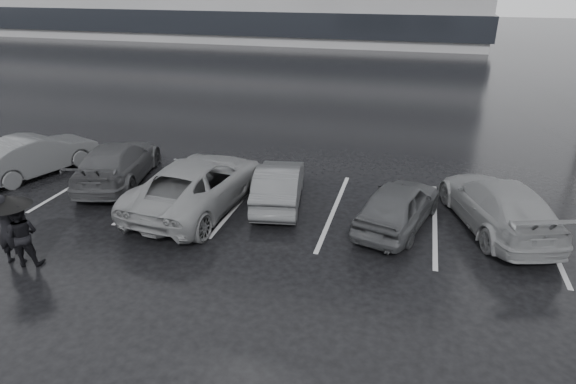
# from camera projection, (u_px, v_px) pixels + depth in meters

# --- Properties ---
(ground) EXTENTS (160.00, 160.00, 0.00)m
(ground) POSITION_uv_depth(u_px,v_px,m) (292.00, 251.00, 11.78)
(ground) COLOR black
(ground) RESTS_ON ground
(car_main) EXTENTS (2.39, 3.91, 1.25)m
(car_main) POSITION_uv_depth(u_px,v_px,m) (398.00, 205.00, 12.72)
(car_main) COLOR black
(car_main) RESTS_ON ground
(car_west_a) EXTENTS (1.89, 3.79, 1.19)m
(car_west_a) POSITION_uv_depth(u_px,v_px,m) (279.00, 184.00, 14.04)
(car_west_a) COLOR #2C2C2F
(car_west_a) RESTS_ON ground
(car_west_b) EXTENTS (2.78, 5.34, 1.44)m
(car_west_b) POSITION_uv_depth(u_px,v_px,m) (198.00, 183.00, 13.78)
(car_west_b) COLOR #535356
(car_west_b) RESTS_ON ground
(car_west_c) EXTENTS (2.78, 4.72, 1.28)m
(car_west_c) POSITION_uv_depth(u_px,v_px,m) (118.00, 162.00, 15.54)
(car_west_c) COLOR black
(car_west_c) RESTS_ON ground
(car_west_d) EXTENTS (2.69, 4.32, 1.34)m
(car_west_d) POSITION_uv_depth(u_px,v_px,m) (36.00, 155.00, 16.13)
(car_west_d) COLOR #2C2C2F
(car_west_d) RESTS_ON ground
(car_east) EXTENTS (3.23, 4.93, 1.33)m
(car_east) POSITION_uv_depth(u_px,v_px,m) (498.00, 204.00, 12.65)
(car_east) COLOR #535356
(car_east) RESTS_ON ground
(pedestrian_left) EXTENTS (0.70, 0.53, 1.75)m
(pedestrian_left) POSITION_uv_depth(u_px,v_px,m) (8.00, 229.00, 10.96)
(pedestrian_left) COLOR black
(pedestrian_left) RESTS_ON ground
(pedestrian_right) EXTENTS (0.88, 0.77, 1.52)m
(pedestrian_right) POSITION_uv_depth(u_px,v_px,m) (22.00, 235.00, 10.96)
(pedestrian_right) COLOR black
(pedestrian_right) RESTS_ON ground
(umbrella) EXTENTS (1.01, 1.01, 1.72)m
(umbrella) POSITION_uv_depth(u_px,v_px,m) (7.00, 201.00, 10.73)
(umbrella) COLOR black
(umbrella) RESTS_ON ground
(stall_stripes) EXTENTS (19.72, 5.00, 0.00)m
(stall_stripes) POSITION_uv_depth(u_px,v_px,m) (287.00, 204.00, 14.18)
(stall_stripes) COLOR #9F9FA1
(stall_stripes) RESTS_ON ground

